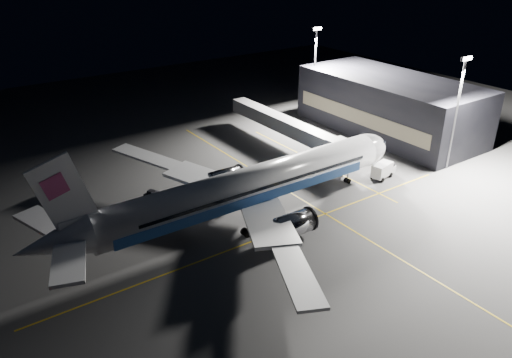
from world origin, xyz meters
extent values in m
plane|color=#4C4C4F|center=(0.00, 0.00, 0.00)|extent=(200.00, 200.00, 0.00)
cube|color=gold|center=(10.00, 0.00, 0.01)|extent=(0.25, 80.00, 0.01)
cube|color=gold|center=(0.00, -6.00, 0.01)|extent=(70.00, 0.25, 0.01)
cube|color=gold|center=(22.00, 10.00, 0.01)|extent=(0.25, 40.00, 0.01)
cylinder|color=silver|center=(0.00, 0.00, 5.30)|extent=(48.00, 5.60, 5.60)
ellipsoid|color=silver|center=(24.00, 0.00, 5.30)|extent=(8.96, 5.60, 5.60)
cube|color=black|center=(26.30, 0.00, 6.30)|extent=(2.20, 3.40, 0.90)
cone|color=silver|center=(-28.50, 0.00, 5.60)|extent=(9.00, 5.49, 5.49)
cube|color=#1F468E|center=(-1.00, 2.78, 4.40)|extent=(42.24, 0.25, 1.50)
cube|color=#1F468E|center=(-1.00, -2.78, 4.40)|extent=(42.24, 0.25, 1.50)
cube|color=silver|center=(-2.50, 8.00, 3.70)|extent=(11.36, 15.23, 1.53)
cube|color=silver|center=(-2.50, -8.00, 3.70)|extent=(11.36, 15.23, 1.53)
cube|color=silver|center=(-7.50, 20.50, 4.57)|extent=(8.57, 13.22, 1.31)
cube|color=silver|center=(-7.50, -20.50, 4.57)|extent=(8.57, 13.22, 1.31)
cube|color=silver|center=(-28.00, 5.20, 5.90)|extent=(6.20, 9.67, 0.45)
cube|color=silver|center=(-28.00, -5.20, 5.90)|extent=(6.20, 9.67, 0.45)
cube|color=white|center=(-26.20, 0.00, 11.50)|extent=(7.53, 0.40, 10.28)
cube|color=#C34284|center=(-27.00, 0.00, 12.90)|extent=(3.22, 0.55, 3.22)
cylinder|color=#B7B7BF|center=(1.20, 9.00, 2.55)|extent=(5.60, 3.40, 3.40)
cylinder|color=#B7B7BF|center=(1.20, -9.00, 2.55)|extent=(5.60, 3.40, 3.40)
cylinder|color=#9999A0|center=(20.50, 0.00, 1.25)|extent=(0.26, 0.26, 2.50)
cylinder|color=black|center=(20.50, 0.00, 0.45)|extent=(0.90, 0.70, 0.90)
cylinder|color=#9999A0|center=(-3.00, 4.30, 1.25)|extent=(0.26, 0.26, 2.50)
cylinder|color=#9999A0|center=(-3.00, -4.30, 1.25)|extent=(0.26, 0.26, 2.50)
cylinder|color=black|center=(-3.00, 4.30, 0.55)|extent=(1.10, 1.60, 1.10)
cylinder|color=black|center=(-3.00, -4.30, 0.55)|extent=(1.10, 1.60, 1.10)
cube|color=black|center=(46.00, 14.00, 6.00)|extent=(18.00, 40.00, 12.00)
cube|color=#4C4636|center=(36.95, 14.00, 5.00)|extent=(0.15, 36.00, 3.00)
cube|color=#B2B2B7|center=(22.00, 20.05, 4.60)|extent=(3.00, 33.90, 2.80)
cube|color=#B2B2B7|center=(22.00, 4.20, 4.60)|extent=(3.60, 3.20, 3.40)
cylinder|color=#9999A0|center=(22.00, 4.20, 1.55)|extent=(0.70, 0.70, 3.10)
cylinder|color=black|center=(22.00, 3.30, 0.35)|extent=(0.70, 0.30, 0.70)
cylinder|color=black|center=(22.00, 5.10, 0.35)|extent=(0.70, 0.30, 0.70)
cylinder|color=#59595E|center=(40.00, 32.00, 10.00)|extent=(0.44, 0.44, 20.00)
cube|color=#59595E|center=(40.00, 32.00, 20.30)|extent=(2.40, 0.50, 0.80)
cube|color=white|center=(40.00, 31.65, 20.30)|extent=(2.20, 0.15, 0.60)
cylinder|color=#59595E|center=(40.00, -6.00, 10.00)|extent=(0.44, 0.44, 20.00)
cube|color=#59595E|center=(40.00, -6.00, 20.30)|extent=(2.40, 0.50, 0.80)
cube|color=white|center=(40.00, -6.35, 20.30)|extent=(2.20, 0.15, 0.60)
cube|color=silver|center=(26.88, -2.00, 1.61)|extent=(4.51, 2.92, 2.29)
cube|color=silver|center=(29.32, -1.47, 0.99)|extent=(2.05, 2.28, 1.25)
cube|color=black|center=(29.32, -1.47, 1.51)|extent=(1.59, 1.99, 0.52)
cylinder|color=black|center=(28.07, -0.62, 0.42)|extent=(0.87, 0.43, 0.83)
cylinder|color=black|center=(28.54, -2.76, 0.42)|extent=(0.87, 0.43, 0.83)
cylinder|color=black|center=(25.23, -1.24, 0.42)|extent=(0.87, 0.43, 0.83)
cylinder|color=black|center=(25.69, -3.38, 0.42)|extent=(0.87, 0.43, 0.83)
cube|color=black|center=(-10.06, 13.88, 0.68)|extent=(2.54, 2.13, 1.00)
cube|color=black|center=(-10.06, 13.88, 1.31)|extent=(1.20, 1.20, 0.54)
sphere|color=#FFF2CC|center=(-10.18, 13.05, 0.68)|extent=(0.24, 0.24, 0.24)
sphere|color=#FFF2CC|center=(-9.36, 13.42, 0.68)|extent=(0.24, 0.24, 0.24)
cylinder|color=black|center=(-9.63, 14.91, 0.27)|extent=(0.58, 0.40, 0.54)
cylinder|color=black|center=(-9.00, 13.51, 0.27)|extent=(0.58, 0.40, 0.54)
cylinder|color=black|center=(-11.12, 14.25, 0.27)|extent=(0.58, 0.40, 0.54)
cylinder|color=black|center=(-10.49, 12.84, 0.27)|extent=(0.58, 0.40, 0.54)
cone|color=#E64809|center=(6.00, 7.49, 0.28)|extent=(0.37, 0.37, 0.55)
cone|color=#E64809|center=(1.70, 4.00, 0.27)|extent=(0.35, 0.35, 0.53)
cone|color=#E64809|center=(-5.85, 4.00, 0.28)|extent=(0.38, 0.38, 0.56)
camera|label=1|loc=(-37.18, -55.03, 38.26)|focal=35.00mm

